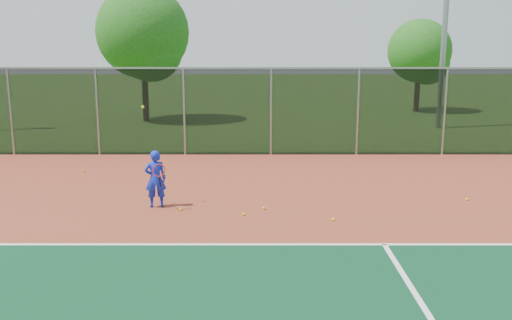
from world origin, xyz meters
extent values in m
plane|color=#305C1A|center=(0.00, 0.00, 0.00)|extent=(120.00, 120.00, 0.00)
cube|color=#943B25|center=(0.00, 2.00, 0.01)|extent=(30.00, 20.00, 0.02)
cube|color=white|center=(2.00, 3.00, 0.03)|extent=(22.00, 0.10, 0.00)
cube|color=black|center=(0.00, 12.00, 1.52)|extent=(30.00, 0.04, 3.00)
cube|color=gray|center=(0.00, 12.00, 3.02)|extent=(30.00, 0.06, 0.06)
imported|color=#1529C5|center=(-2.92, 5.61, 0.71)|extent=(0.56, 0.43, 1.38)
cylinder|color=black|center=(-2.77, 5.36, 0.70)|extent=(0.03, 0.15, 0.27)
torus|color=#A51414|center=(-2.77, 5.26, 1.00)|extent=(0.30, 0.13, 0.29)
sphere|color=#CDDB19|center=(-3.17, 5.71, 2.42)|extent=(0.07, 0.07, 0.07)
sphere|color=#CDDB19|center=(-5.78, 9.32, 0.06)|extent=(0.07, 0.07, 0.07)
sphere|color=#CDDB19|center=(-2.29, 5.30, 0.06)|extent=(0.07, 0.07, 0.07)
sphere|color=#CDDB19|center=(4.75, 6.14, 0.06)|extent=(0.07, 0.07, 0.07)
sphere|color=#CDDB19|center=(-3.23, 8.84, 0.06)|extent=(0.07, 0.07, 0.07)
sphere|color=#CDDB19|center=(1.20, 4.51, 0.06)|extent=(0.07, 0.07, 0.07)
sphere|color=#CDDB19|center=(-0.33, 5.38, 0.06)|extent=(0.07, 0.07, 0.07)
sphere|color=#CDDB19|center=(-0.80, 4.89, 0.06)|extent=(0.07, 0.07, 0.07)
cylinder|color=#332312|center=(-5.98, 20.55, 1.26)|extent=(0.30, 0.30, 2.51)
sphere|color=#1C5416|center=(-5.98, 20.55, 4.32)|extent=(4.46, 4.46, 4.46)
sphere|color=#1C5416|center=(-5.58, 20.25, 3.49)|extent=(3.07, 3.07, 3.07)
cylinder|color=#332312|center=(8.51, 24.44, 0.98)|extent=(0.30, 0.30, 1.96)
sphere|color=#1C5416|center=(8.51, 24.44, 3.37)|extent=(3.48, 3.48, 3.48)
sphere|color=#1C5416|center=(8.91, 24.14, 2.72)|extent=(2.39, 2.39, 2.39)
camera|label=1|loc=(-0.52, -7.58, 3.96)|focal=40.00mm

